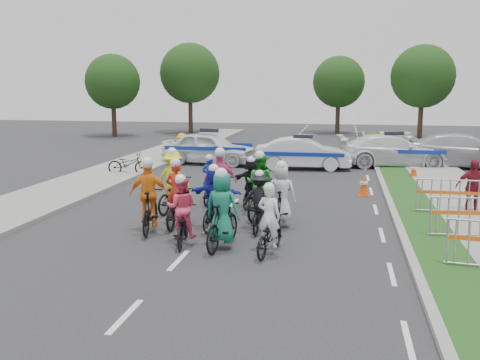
% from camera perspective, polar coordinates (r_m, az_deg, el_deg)
% --- Properties ---
extents(ground, '(90.00, 90.00, 0.00)m').
position_cam_1_polar(ground, '(12.14, -6.56, -8.54)').
color(ground, '#28282B').
rests_on(ground, ground).
extents(curb_right, '(0.20, 60.00, 0.12)m').
position_cam_1_polar(curb_right, '(16.48, 16.20, -3.70)').
color(curb_right, gray).
rests_on(curb_right, ground).
extents(grass_strip, '(1.20, 60.00, 0.11)m').
position_cam_1_polar(grass_strip, '(16.56, 18.61, -3.78)').
color(grass_strip, '#254817').
rests_on(grass_strip, ground).
extents(sidewalk_left, '(3.00, 60.00, 0.13)m').
position_cam_1_polar(sidewalk_left, '(19.23, -20.72, -2.01)').
color(sidewalk_left, gray).
rests_on(sidewalk_left, ground).
extents(rider_0, '(0.87, 1.74, 1.70)m').
position_cam_1_polar(rider_0, '(12.40, 3.13, -5.36)').
color(rider_0, black).
rests_on(rider_0, ground).
extents(rider_1, '(0.91, 1.94, 1.97)m').
position_cam_1_polar(rider_1, '(12.74, -1.90, -4.01)').
color(rider_1, black).
rests_on(rider_1, ground).
extents(rider_2, '(0.88, 1.80, 1.76)m').
position_cam_1_polar(rider_2, '(13.19, -6.19, -4.05)').
color(rider_2, black).
rests_on(rider_2, ground).
extents(rider_3, '(1.08, 2.00, 2.03)m').
position_cam_1_polar(rider_3, '(14.34, -9.61, -2.51)').
color(rider_3, black).
rests_on(rider_3, ground).
extents(rider_4, '(0.95, 1.67, 1.68)m').
position_cam_1_polar(rider_4, '(14.29, 2.11, -2.90)').
color(rider_4, black).
rests_on(rider_4, ground).
extents(rider_5, '(1.49, 1.77, 1.81)m').
position_cam_1_polar(rider_5, '(14.44, -2.73, -2.35)').
color(rider_5, black).
rests_on(rider_5, ground).
extents(rider_6, '(0.66, 1.89, 1.92)m').
position_cam_1_polar(rider_6, '(14.92, -6.73, -2.51)').
color(rider_6, black).
rests_on(rider_6, ground).
extents(rider_7, '(0.81, 1.80, 1.87)m').
position_cam_1_polar(rider_7, '(14.72, 4.43, -2.28)').
color(rider_7, black).
rests_on(rider_7, ground).
extents(rider_8, '(1.06, 2.06, 2.01)m').
position_cam_1_polar(rider_8, '(15.80, 2.13, -1.36)').
color(rider_8, black).
rests_on(rider_8, ground).
extents(rider_9, '(1.07, 2.00, 2.05)m').
position_cam_1_polar(rider_9, '(16.19, -2.07, -0.94)').
color(rider_9, black).
rests_on(rider_9, ground).
extents(rider_10, '(1.21, 2.06, 2.01)m').
position_cam_1_polar(rider_10, '(16.61, -7.11, -0.75)').
color(rider_10, black).
rests_on(rider_10, ground).
extents(rider_11, '(1.37, 1.63, 1.66)m').
position_cam_1_polar(rider_11, '(17.02, 1.21, -0.63)').
color(rider_11, black).
rests_on(rider_11, ground).
extents(rider_12, '(0.58, 1.63, 1.66)m').
position_cam_1_polar(rider_12, '(17.72, -3.21, -0.75)').
color(rider_12, black).
rests_on(rider_12, ground).
extents(police_car_0, '(4.91, 2.45, 1.61)m').
position_cam_1_polar(police_car_0, '(26.74, -3.28, 3.43)').
color(police_car_0, white).
rests_on(police_car_0, ground).
extents(police_car_1, '(4.54, 1.91, 1.46)m').
position_cam_1_polar(police_car_1, '(25.25, 6.72, 2.82)').
color(police_car_1, white).
rests_on(police_car_1, ground).
extents(police_car_2, '(5.55, 2.84, 1.54)m').
position_cam_1_polar(police_car_2, '(26.86, 16.01, 3.02)').
color(police_car_2, white).
rests_on(police_car_2, ground).
extents(civilian_sedan, '(5.73, 2.71, 1.61)m').
position_cam_1_polar(civilian_sedan, '(27.71, 22.78, 2.90)').
color(civilian_sedan, '#B2B2B7').
rests_on(civilian_sedan, ground).
extents(spectator_2, '(1.02, 0.49, 1.69)m').
position_cam_1_polar(spectator_2, '(17.53, 23.55, -0.71)').
color(spectator_2, maroon).
rests_on(spectator_2, ground).
extents(marshal_hiviz, '(1.14, 0.99, 1.53)m').
position_cam_1_polar(marshal_hiviz, '(26.94, -6.18, 3.36)').
color(marshal_hiviz, '#F7B10D').
rests_on(marshal_hiviz, ground).
extents(barrier_1, '(2.04, 0.69, 1.12)m').
position_cam_1_polar(barrier_1, '(14.60, 23.29, -3.84)').
color(barrier_1, '#A5A8AD').
rests_on(barrier_1, ground).
extents(barrier_2, '(2.00, 0.51, 1.12)m').
position_cam_1_polar(barrier_2, '(17.12, 21.46, -1.78)').
color(barrier_2, '#A5A8AD').
rests_on(barrier_2, ground).
extents(cone_0, '(0.40, 0.40, 0.70)m').
position_cam_1_polar(cone_0, '(19.52, 13.06, -0.62)').
color(cone_0, '#F24C0C').
rests_on(cone_0, ground).
extents(cone_1, '(0.40, 0.40, 0.70)m').
position_cam_1_polar(cone_1, '(23.56, 18.05, 0.93)').
color(cone_1, '#F24C0C').
rests_on(cone_1, ground).
extents(parked_bike, '(1.88, 0.77, 0.96)m').
position_cam_1_polar(parked_bike, '(23.97, -11.84, 1.70)').
color(parked_bike, black).
rests_on(parked_bike, ground).
extents(tree_0, '(4.20, 4.20, 6.30)m').
position_cam_1_polar(tree_0, '(42.73, -13.44, 10.16)').
color(tree_0, '#382619').
rests_on(tree_0, ground).
extents(tree_1, '(4.55, 4.55, 6.82)m').
position_cam_1_polar(tree_1, '(41.34, 18.92, 10.40)').
color(tree_1, '#382619').
rests_on(tree_1, ground).
extents(tree_3, '(4.90, 4.90, 7.35)m').
position_cam_1_polar(tree_3, '(44.77, -5.37, 11.26)').
color(tree_3, '#382619').
rests_on(tree_3, ground).
extents(tree_4, '(4.20, 4.20, 6.30)m').
position_cam_1_polar(tree_4, '(44.97, 10.49, 10.24)').
color(tree_4, '#382619').
rests_on(tree_4, ground).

